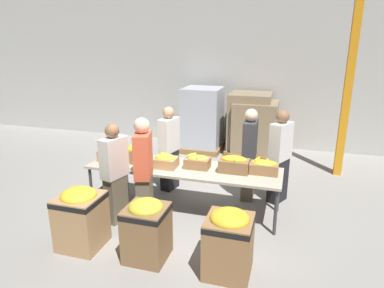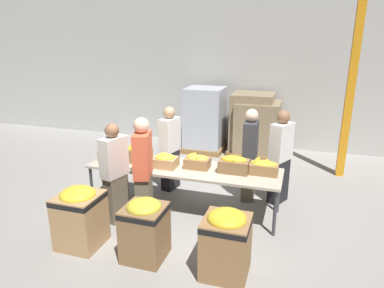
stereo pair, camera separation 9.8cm
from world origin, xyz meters
The scene contains 21 objects.
ground_plane centered at (0.00, 0.00, 0.00)m, with size 30.00×30.00×0.00m, color gray.
wall_back centered at (0.00, 4.06, 2.00)m, with size 16.00×0.08×4.00m.
sorting_table centered at (0.00, 0.00, 0.72)m, with size 3.17×0.87×0.76m.
banana_box_0 centered at (-1.28, -0.03, 0.89)m, with size 0.42×0.30×0.27m.
banana_box_1 centered at (-0.83, 0.02, 0.91)m, with size 0.44×0.34×0.30m.
banana_box_2 centered at (-0.29, -0.07, 0.87)m, with size 0.38×0.31×0.24m.
banana_box_3 centered at (0.23, 0.05, 0.87)m, with size 0.40×0.29×0.23m.
banana_box_4 centered at (0.83, 0.04, 0.89)m, with size 0.46×0.28×0.27m.
banana_box_5 centered at (1.28, 0.11, 0.87)m, with size 0.44×0.28×0.24m.
volunteer_0 centered at (0.97, 0.75, 0.82)m, with size 0.23×0.45×1.65m.
volunteer_1 centered at (-0.41, -0.64, 0.85)m, with size 0.35×0.50×1.70m.
volunteer_2 centered at (1.49, 0.79, 0.82)m, with size 0.40×0.49×1.65m.
volunteer_3 centered at (-0.89, -0.65, 0.78)m, with size 0.32×0.46×1.58m.
volunteer_4 centered at (-0.52, 0.74, 0.80)m, with size 0.31×0.47×1.60m.
donation_bin_0 centered at (-1.01, -1.42, 0.46)m, with size 0.57×0.57×0.86m.
donation_bin_1 centered at (-0.04, -1.42, 0.44)m, with size 0.53×0.53×0.83m.
donation_bin_2 centered at (1.03, -1.42, 0.45)m, with size 0.56×0.56×0.85m.
support_pillar centered at (2.66, 2.46, 2.00)m, with size 0.15×0.15×4.00m.
pallet_stack_0 centered at (-0.55, 3.27, 0.80)m, with size 1.01×1.01×1.62m.
pallet_stack_1 centered at (0.64, 3.41, 0.75)m, with size 1.08×1.08×1.51m.
pallet_stack_2 centered at (0.79, 3.31, 0.65)m, with size 1.12×1.12×1.32m.
Camera 2 is at (1.72, -4.95, 2.76)m, focal length 32.00 mm.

